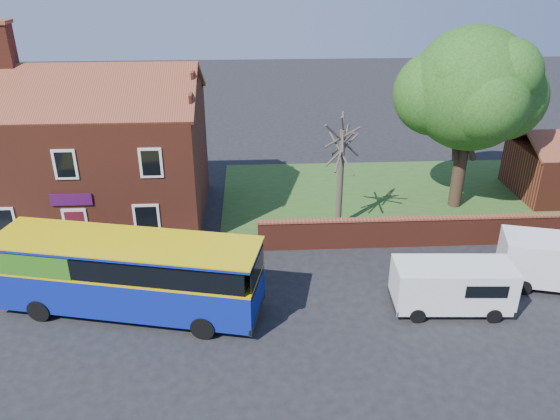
{
  "coord_description": "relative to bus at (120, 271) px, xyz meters",
  "views": [
    {
      "loc": [
        1.82,
        -17.07,
        13.74
      ],
      "look_at": [
        3.0,
        5.0,
        3.15
      ],
      "focal_mm": 35.0,
      "sensor_mm": 36.0,
      "label": 1
    }
  ],
  "objects": [
    {
      "name": "van_near",
      "position": [
        13.66,
        -0.7,
        -0.68
      ],
      "size": [
        4.95,
        2.24,
        2.13
      ],
      "rotation": [
        0.0,
        0.0,
        -0.05
      ],
      "color": "white",
      "rests_on": "ground"
    },
    {
      "name": "kerb",
      "position": [
        -3.31,
        1.77,
        -1.8
      ],
      "size": [
        18.0,
        0.15,
        0.14
      ],
      "primitive_type": "cube",
      "color": "slate",
      "rests_on": "ground"
    },
    {
      "name": "large_tree",
      "position": [
        17.48,
        9.61,
        4.86
      ],
      "size": [
        8.43,
        6.67,
        10.28
      ],
      "color": "black",
      "rests_on": "ground"
    },
    {
      "name": "bus",
      "position": [
        0.0,
        0.0,
        0.0
      ],
      "size": [
        11.16,
        5.02,
        3.29
      ],
      "rotation": [
        0.0,
        0.0,
        -0.22
      ],
      "color": "#0E219C",
      "rests_on": "ground"
    },
    {
      "name": "boundary_wall",
      "position": [
        16.69,
        4.77,
        -1.06
      ],
      "size": [
        22.0,
        0.38,
        1.6
      ],
      "color": "maroon",
      "rests_on": "ground"
    },
    {
      "name": "shop_building",
      "position": [
        -3.34,
        9.27,
        1.55
      ],
      "size": [
        12.3,
        8.13,
        10.5
      ],
      "color": "maroon",
      "rests_on": "ground"
    },
    {
      "name": "grass_strip",
      "position": [
        16.69,
        10.77,
        -1.85
      ],
      "size": [
        26.0,
        12.0,
        0.04
      ],
      "primitive_type": "cube",
      "color": "#426B28",
      "rests_on": "ground"
    },
    {
      "name": "pavement",
      "position": [
        -3.31,
        3.52,
        -1.81
      ],
      "size": [
        18.0,
        3.5,
        0.12
      ],
      "primitive_type": "cube",
      "color": "gray",
      "rests_on": "ground"
    },
    {
      "name": "ground",
      "position": [
        3.69,
        -2.23,
        -1.87
      ],
      "size": [
        120.0,
        120.0,
        0.0
      ],
      "primitive_type": "plane",
      "color": "black",
      "rests_on": "ground"
    },
    {
      "name": "bare_tree",
      "position": [
        10.12,
        7.14,
        1.2
      ],
      "size": [
        2.24,
        2.67,
        5.99
      ],
      "color": "#4C4238",
      "rests_on": "ground"
    }
  ]
}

